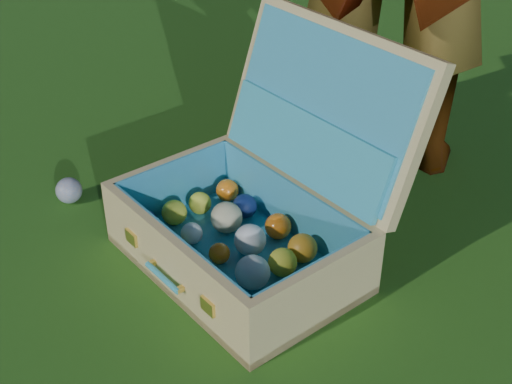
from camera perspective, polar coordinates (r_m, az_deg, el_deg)
The scene contains 3 objects.
ground at distance 1.75m, azimuth -6.15°, elevation -4.61°, with size 60.00×60.00×0.00m, color #215114.
stray_ball at distance 1.95m, azimuth -14.74°, elevation 0.12°, with size 0.07×0.07×0.07m, color #3F6AA4.
suitcase at distance 1.65m, azimuth 0.77°, elevation -0.71°, with size 0.67×0.64×0.52m.
Camera 1 is at (0.97, -0.98, 1.07)m, focal length 50.00 mm.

